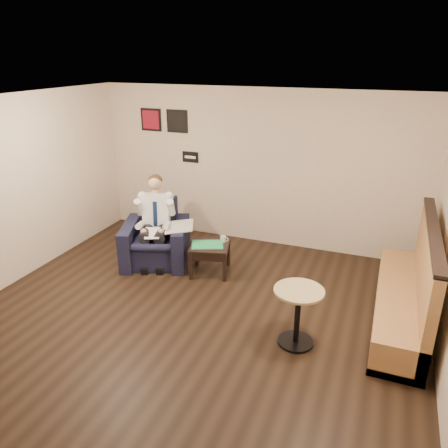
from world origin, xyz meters
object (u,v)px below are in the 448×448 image
(smartphone, at_px, (215,240))
(banquette, at_px, (404,275))
(armchair, at_px, (155,234))
(coffee_mug, at_px, (223,239))
(side_table, at_px, (210,258))
(cafe_table, at_px, (297,317))
(green_folder, at_px, (208,245))
(seated_man, at_px, (153,226))

(smartphone, relative_size, banquette, 0.06)
(armchair, bearing_deg, coffee_mug, -13.03)
(side_table, bearing_deg, banquette, -6.60)
(side_table, xyz_separation_m, cafe_table, (1.71, -1.33, 0.13))
(green_folder, relative_size, smartphone, 3.21)
(armchair, xyz_separation_m, seated_man, (0.05, -0.12, 0.19))
(armchair, distance_m, smartphone, 1.03)
(banquette, bearing_deg, armchair, 174.62)
(cafe_table, bearing_deg, green_folder, 143.12)
(seated_man, height_order, cafe_table, seated_man)
(side_table, bearing_deg, armchair, 178.15)
(coffee_mug, height_order, banquette, banquette)
(banquette, bearing_deg, green_folder, 174.03)
(side_table, distance_m, cafe_table, 2.17)
(banquette, relative_size, cafe_table, 3.47)
(cafe_table, bearing_deg, coffee_mug, 135.80)
(armchair, distance_m, coffee_mug, 1.17)
(banquette, distance_m, cafe_table, 1.56)
(smartphone, xyz_separation_m, banquette, (2.86, -0.52, 0.17))
(armchair, distance_m, cafe_table, 3.04)
(seated_man, relative_size, green_folder, 2.83)
(seated_man, xyz_separation_m, coffee_mug, (1.12, 0.27, -0.15))
(green_folder, distance_m, cafe_table, 2.17)
(seated_man, bearing_deg, cafe_table, -44.94)
(seated_man, height_order, green_folder, seated_man)
(coffee_mug, relative_size, banquette, 0.04)
(seated_man, xyz_separation_m, cafe_table, (2.67, -1.24, -0.32))
(side_table, height_order, smartphone, smartphone)
(coffee_mug, xyz_separation_m, banquette, (2.71, -0.51, 0.12))
(armchair, height_order, smartphone, armchair)
(coffee_mug, bearing_deg, smartphone, 177.01)
(side_table, bearing_deg, green_folder, -132.20)
(seated_man, xyz_separation_m, banquette, (3.83, -0.24, -0.03))
(seated_man, xyz_separation_m, side_table, (0.96, 0.09, -0.45))
(cafe_table, bearing_deg, banquette, 40.66)
(armchair, bearing_deg, smartphone, -11.58)
(seated_man, distance_m, smartphone, 1.03)
(armchair, bearing_deg, cafe_table, -46.72)
(coffee_mug, xyz_separation_m, cafe_table, (1.55, -1.51, -0.17))
(green_folder, bearing_deg, smartphone, 80.15)
(smartphone, bearing_deg, banquette, -14.33)
(smartphone, bearing_deg, cafe_table, -45.84)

